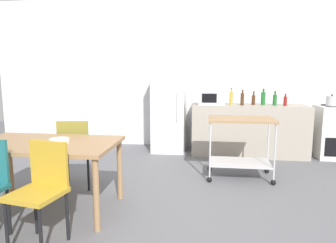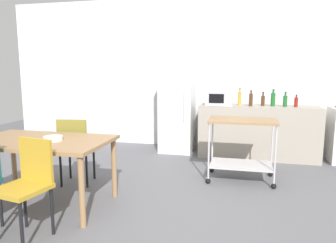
{
  "view_description": "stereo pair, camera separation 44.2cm",
  "coord_description": "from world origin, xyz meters",
  "px_view_note": "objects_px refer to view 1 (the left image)",
  "views": [
    {
      "loc": [
        0.2,
        -3.13,
        1.49
      ],
      "look_at": [
        -0.37,
        1.2,
        0.8
      ],
      "focal_mm": 34.06,
      "sensor_mm": 36.0,
      "label": 1
    },
    {
      "loc": [
        0.63,
        -3.05,
        1.49
      ],
      "look_at": [
        -0.37,
        1.2,
        0.8
      ],
      "focal_mm": 34.06,
      "sensor_mm": 36.0,
      "label": 2
    }
  ],
  "objects_px": {
    "bottle_sesame_oil": "(263,98)",
    "bottle_olive_oil": "(275,100)",
    "chair_mustard": "(41,186)",
    "bottle_soy_sauce": "(242,99)",
    "kettle": "(332,101)",
    "fruit_bowl": "(59,141)",
    "bottle_soda": "(231,98)",
    "refrigerator": "(169,110)",
    "bottle_hot_sauce": "(253,100)",
    "dining_table": "(46,149)",
    "bottle_wine": "(285,101)",
    "microwave": "(212,97)",
    "chair_olive": "(76,149)",
    "kitchen_cart": "(241,138)",
    "stove_oven": "(334,132)"
  },
  "relations": [
    {
      "from": "bottle_hot_sauce",
      "to": "bottle_sesame_oil",
      "type": "distance_m",
      "value": 0.17
    },
    {
      "from": "bottle_hot_sauce",
      "to": "stove_oven",
      "type": "bearing_deg",
      "value": -1.51
    },
    {
      "from": "refrigerator",
      "to": "kettle",
      "type": "distance_m",
      "value": 2.8
    },
    {
      "from": "bottle_soda",
      "to": "fruit_bowl",
      "type": "bearing_deg",
      "value": -125.5
    },
    {
      "from": "chair_mustard",
      "to": "kettle",
      "type": "relative_size",
      "value": 3.71
    },
    {
      "from": "fruit_bowl",
      "to": "dining_table",
      "type": "bearing_deg",
      "value": 170.96
    },
    {
      "from": "bottle_soda",
      "to": "bottle_sesame_oil",
      "type": "xyz_separation_m",
      "value": [
        0.56,
        0.03,
        -0.0
      ]
    },
    {
      "from": "dining_table",
      "to": "bottle_olive_oil",
      "type": "relative_size",
      "value": 6.02
    },
    {
      "from": "chair_olive",
      "to": "microwave",
      "type": "bearing_deg",
      "value": -141.54
    },
    {
      "from": "kitchen_cart",
      "to": "stove_oven",
      "type": "bearing_deg",
      "value": 37.48
    },
    {
      "from": "bottle_soda",
      "to": "refrigerator",
      "type": "bearing_deg",
      "value": 175.99
    },
    {
      "from": "chair_olive",
      "to": "bottle_hot_sauce",
      "type": "bearing_deg",
      "value": -150.9
    },
    {
      "from": "bottle_hot_sauce",
      "to": "bottle_soda",
      "type": "bearing_deg",
      "value": -175.03
    },
    {
      "from": "stove_oven",
      "to": "kitchen_cart",
      "type": "height_order",
      "value": "stove_oven"
    },
    {
      "from": "dining_table",
      "to": "bottle_sesame_oil",
      "type": "xyz_separation_m",
      "value": [
        2.65,
        2.69,
        0.35
      ]
    },
    {
      "from": "stove_oven",
      "to": "bottle_wine",
      "type": "height_order",
      "value": "bottle_wine"
    },
    {
      "from": "bottle_soy_sauce",
      "to": "bottle_hot_sauce",
      "type": "height_order",
      "value": "bottle_soy_sauce"
    },
    {
      "from": "chair_mustard",
      "to": "bottle_soy_sauce",
      "type": "distance_m",
      "value": 3.84
    },
    {
      "from": "dining_table",
      "to": "microwave",
      "type": "height_order",
      "value": "microwave"
    },
    {
      "from": "fruit_bowl",
      "to": "bottle_soda",
      "type": "bearing_deg",
      "value": 54.5
    },
    {
      "from": "chair_olive",
      "to": "bottle_soy_sauce",
      "type": "bearing_deg",
      "value": -149.78
    },
    {
      "from": "bottle_sesame_oil",
      "to": "bottle_olive_oil",
      "type": "xyz_separation_m",
      "value": [
        0.19,
        -0.05,
        -0.02
      ]
    },
    {
      "from": "stove_oven",
      "to": "chair_olive",
      "type": "bearing_deg",
      "value": -152.51
    },
    {
      "from": "chair_olive",
      "to": "chair_mustard",
      "type": "bearing_deg",
      "value": 90.79
    },
    {
      "from": "bottle_wine",
      "to": "kettle",
      "type": "relative_size",
      "value": 0.87
    },
    {
      "from": "chair_mustard",
      "to": "bottle_hot_sauce",
      "type": "height_order",
      "value": "bottle_hot_sauce"
    },
    {
      "from": "bottle_hot_sauce",
      "to": "bottle_wine",
      "type": "height_order",
      "value": "bottle_hot_sauce"
    },
    {
      "from": "bottle_soda",
      "to": "fruit_bowl",
      "type": "xyz_separation_m",
      "value": [
        -1.92,
        -2.69,
        -0.25
      ]
    },
    {
      "from": "refrigerator",
      "to": "kettle",
      "type": "relative_size",
      "value": 6.47
    },
    {
      "from": "bottle_sesame_oil",
      "to": "bottle_olive_oil",
      "type": "distance_m",
      "value": 0.2
    },
    {
      "from": "microwave",
      "to": "bottle_olive_oil",
      "type": "distance_m",
      "value": 1.1
    },
    {
      "from": "microwave",
      "to": "bottle_soy_sauce",
      "type": "relative_size",
      "value": 1.7
    },
    {
      "from": "bottle_soy_sauce",
      "to": "fruit_bowl",
      "type": "distance_m",
      "value": 3.38
    },
    {
      "from": "refrigerator",
      "to": "bottle_wine",
      "type": "bearing_deg",
      "value": -3.35
    },
    {
      "from": "kitchen_cart",
      "to": "microwave",
      "type": "xyz_separation_m",
      "value": [
        -0.41,
        1.29,
        0.46
      ]
    },
    {
      "from": "bottle_soda",
      "to": "bottle_wine",
      "type": "distance_m",
      "value": 0.92
    },
    {
      "from": "bottle_soy_sauce",
      "to": "bottle_hot_sauce",
      "type": "bearing_deg",
      "value": 24.83
    },
    {
      "from": "chair_olive",
      "to": "chair_mustard",
      "type": "xyz_separation_m",
      "value": [
        0.26,
        -1.32,
        0.0
      ]
    },
    {
      "from": "chair_olive",
      "to": "fruit_bowl",
      "type": "bearing_deg",
      "value": 90.72
    },
    {
      "from": "refrigerator",
      "to": "bottle_wine",
      "type": "height_order",
      "value": "refrigerator"
    },
    {
      "from": "chair_olive",
      "to": "bottle_soy_sauce",
      "type": "height_order",
      "value": "bottle_soy_sauce"
    },
    {
      "from": "bottle_soy_sauce",
      "to": "bottle_olive_oil",
      "type": "bearing_deg",
      "value": 4.32
    },
    {
      "from": "kitchen_cart",
      "to": "fruit_bowl",
      "type": "distance_m",
      "value": 2.42
    },
    {
      "from": "dining_table",
      "to": "bottle_hot_sauce",
      "type": "xyz_separation_m",
      "value": [
        2.49,
        2.7,
        0.32
      ]
    },
    {
      "from": "chair_olive",
      "to": "chair_mustard",
      "type": "distance_m",
      "value": 1.34
    },
    {
      "from": "bottle_olive_oil",
      "to": "fruit_bowl",
      "type": "xyz_separation_m",
      "value": [
        -2.67,
        -2.67,
        -0.23
      ]
    },
    {
      "from": "chair_olive",
      "to": "bottle_wine",
      "type": "xyz_separation_m",
      "value": [
        2.98,
        1.96,
        0.47
      ]
    },
    {
      "from": "bottle_wine",
      "to": "bottle_soda",
      "type": "bearing_deg",
      "value": 177.45
    },
    {
      "from": "fruit_bowl",
      "to": "kettle",
      "type": "height_order",
      "value": "kettle"
    },
    {
      "from": "chair_olive",
      "to": "bottle_soy_sauce",
      "type": "xyz_separation_m",
      "value": [
        2.25,
        1.94,
        0.49
      ]
    }
  ]
}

